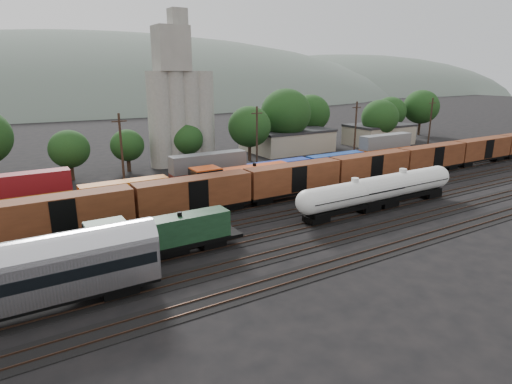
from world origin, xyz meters
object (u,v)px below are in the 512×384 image
green_locomotive (152,237)px  tank_car_a (354,195)px  orange_locomotive (236,180)px  grain_silo (181,107)px

green_locomotive → tank_car_a: size_ratio=0.94×
green_locomotive → orange_locomotive: size_ratio=0.89×
green_locomotive → orange_locomotive: bearing=40.7°
green_locomotive → grain_silo: 46.32m
orange_locomotive → grain_silo: 27.47m
green_locomotive → orange_locomotive: 23.01m
tank_car_a → orange_locomotive: 17.50m
green_locomotive → grain_silo: bearing=64.3°
green_locomotive → tank_car_a: tank_car_a is taller
tank_car_a → grain_silo: 42.41m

